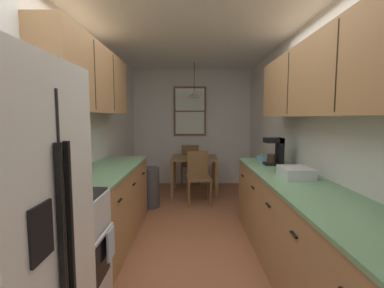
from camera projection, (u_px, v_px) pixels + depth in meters
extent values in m
plane|color=#995B3D|center=(192.00, 231.00, 3.54)|extent=(12.00, 12.00, 0.00)
cube|color=silver|center=(86.00, 134.00, 3.41)|extent=(0.10, 9.00, 2.55)
cube|color=silver|center=(298.00, 134.00, 3.42)|extent=(0.10, 9.00, 2.55)
cube|color=silver|center=(192.00, 127.00, 6.05)|extent=(4.40, 0.10, 2.55)
cube|color=white|center=(192.00, 27.00, 3.29)|extent=(4.40, 9.00, 0.08)
cube|color=black|center=(65.00, 265.00, 1.22)|extent=(0.01, 0.01, 1.58)
cube|color=black|center=(64.00, 270.00, 1.18)|extent=(0.02, 0.02, 1.12)
cube|color=black|center=(72.00, 260.00, 1.26)|extent=(0.02, 0.02, 1.12)
cube|color=black|center=(42.00, 232.00, 1.03)|extent=(0.01, 0.15, 0.22)
cube|color=beige|center=(68.00, 160.00, 1.25)|extent=(0.01, 0.05, 0.07)
cube|color=silver|center=(57.00, 260.00, 1.97)|extent=(0.62, 0.62, 0.90)
cube|color=black|center=(100.00, 264.00, 1.97)|extent=(0.01, 0.44, 0.30)
cube|color=silver|center=(103.00, 236.00, 1.95)|extent=(0.02, 0.50, 0.02)
cube|color=black|center=(54.00, 199.00, 1.92)|extent=(0.59, 0.59, 0.02)
cube|color=silver|center=(14.00, 187.00, 1.91)|extent=(0.06, 0.62, 0.20)
cylinder|color=#2D2D2D|center=(22.00, 203.00, 1.78)|extent=(0.15, 0.15, 0.01)
cylinder|color=#2D2D2D|center=(44.00, 192.00, 2.06)|extent=(0.15, 0.15, 0.01)
cylinder|color=#2D2D2D|center=(64.00, 203.00, 1.78)|extent=(0.15, 0.15, 0.01)
cylinder|color=#2D2D2D|center=(81.00, 192.00, 2.06)|extent=(0.15, 0.15, 0.01)
cube|color=silver|center=(30.00, 89.00, 1.84)|extent=(0.38, 0.61, 0.33)
cube|color=black|center=(54.00, 88.00, 1.78)|extent=(0.01, 0.37, 0.21)
cube|color=#2D2D33|center=(72.00, 92.00, 2.05)|extent=(0.01, 0.12, 0.21)
cube|color=#A87A4C|center=(109.00, 206.00, 3.23)|extent=(0.60, 1.89, 0.87)
cube|color=#6B9E70|center=(107.00, 169.00, 3.18)|extent=(0.63, 1.91, 0.03)
cube|color=black|center=(120.00, 200.00, 2.57)|extent=(0.02, 0.10, 0.01)
cube|color=black|center=(134.00, 184.00, 3.20)|extent=(0.02, 0.10, 0.01)
cube|color=black|center=(144.00, 173.00, 3.83)|extent=(0.02, 0.10, 0.01)
cube|color=#A87A4C|center=(91.00, 79.00, 3.03)|extent=(0.32, 1.99, 0.75)
cube|color=#2D2319|center=(95.00, 75.00, 2.70)|extent=(0.01, 0.01, 0.69)
cube|color=#2D2319|center=(114.00, 83.00, 3.36)|extent=(0.01, 0.01, 0.69)
cube|color=#A87A4C|center=(301.00, 233.00, 2.47)|extent=(0.60, 3.11, 0.87)
cube|color=#6B9E70|center=(303.00, 185.00, 2.42)|extent=(0.63, 3.13, 0.03)
cube|color=black|center=(294.00, 234.00, 1.82)|extent=(0.02, 0.10, 0.01)
cube|color=black|center=(268.00, 205.00, 2.44)|extent=(0.02, 0.10, 0.01)
cube|color=black|center=(252.00, 187.00, 3.06)|extent=(0.02, 0.10, 0.01)
cube|color=black|center=(242.00, 176.00, 3.68)|extent=(0.02, 0.10, 0.01)
cube|color=#A87A4C|center=(326.00, 76.00, 2.28)|extent=(0.32, 2.81, 0.67)
cube|color=#2D2319|center=(337.00, 66.00, 1.82)|extent=(0.01, 0.01, 0.62)
cube|color=#2D2319|center=(288.00, 83.00, 2.74)|extent=(0.01, 0.01, 0.62)
cube|color=brown|center=(194.00, 158.00, 5.27)|extent=(0.88, 0.79, 0.03)
cube|color=brown|center=(172.00, 180.00, 4.94)|extent=(0.06, 0.06, 0.69)
cube|color=brown|center=(217.00, 180.00, 4.94)|extent=(0.06, 0.06, 0.69)
cube|color=brown|center=(174.00, 172.00, 5.67)|extent=(0.06, 0.06, 0.69)
cube|color=brown|center=(213.00, 172.00, 5.67)|extent=(0.06, 0.06, 0.69)
cube|color=brown|center=(199.00, 178.00, 4.62)|extent=(0.44, 0.44, 0.04)
cube|color=brown|center=(197.00, 164.00, 4.78)|extent=(0.37, 0.07, 0.45)
cylinder|color=brown|center=(211.00, 194.00, 4.48)|extent=(0.04, 0.04, 0.43)
cylinder|color=brown|center=(189.00, 195.00, 4.45)|extent=(0.04, 0.04, 0.43)
cylinder|color=brown|center=(207.00, 189.00, 4.84)|extent=(0.04, 0.04, 0.43)
cylinder|color=brown|center=(187.00, 189.00, 4.81)|extent=(0.04, 0.04, 0.43)
cube|color=brown|center=(190.00, 165.00, 5.97)|extent=(0.42, 0.42, 0.04)
cube|color=brown|center=(190.00, 156.00, 5.76)|extent=(0.37, 0.05, 0.45)
cylinder|color=brown|center=(181.00, 173.00, 6.16)|extent=(0.04, 0.04, 0.43)
cylinder|color=brown|center=(197.00, 173.00, 6.18)|extent=(0.04, 0.04, 0.43)
cylinder|color=brown|center=(182.00, 177.00, 5.80)|extent=(0.04, 0.04, 0.43)
cylinder|color=brown|center=(198.00, 177.00, 5.82)|extent=(0.04, 0.04, 0.43)
cylinder|color=black|center=(194.00, 77.00, 5.12)|extent=(0.01, 0.01, 0.58)
cone|color=#B7B2A8|center=(194.00, 95.00, 5.15)|extent=(0.25, 0.25, 0.10)
sphere|color=white|center=(194.00, 94.00, 5.15)|extent=(0.06, 0.06, 0.06)
cube|color=brown|center=(190.00, 111.00, 5.95)|extent=(0.71, 0.04, 1.07)
cube|color=silver|center=(190.00, 111.00, 5.93)|extent=(0.63, 0.01, 0.99)
cube|color=brown|center=(190.00, 111.00, 5.93)|extent=(0.63, 0.02, 0.03)
cylinder|color=#3F3F42|center=(150.00, 187.00, 4.48)|extent=(0.31, 0.31, 0.67)
cylinder|color=#D84C19|center=(82.00, 173.00, 2.43)|extent=(0.11, 0.11, 0.17)
cylinder|color=white|center=(81.00, 163.00, 2.42)|extent=(0.11, 0.11, 0.02)
cube|color=silver|center=(111.00, 244.00, 2.12)|extent=(0.02, 0.16, 0.24)
cube|color=black|center=(273.00, 164.00, 3.37)|extent=(0.22, 0.18, 0.02)
cube|color=black|center=(280.00, 151.00, 3.36)|extent=(0.06, 0.18, 0.34)
cube|color=black|center=(273.00, 140.00, 3.34)|extent=(0.22, 0.18, 0.06)
cylinder|color=#331E14|center=(271.00, 158.00, 3.36)|extent=(0.11, 0.11, 0.11)
cylinder|color=#597F9E|center=(266.00, 158.00, 3.71)|extent=(0.27, 0.27, 0.06)
cylinder|color=black|center=(266.00, 157.00, 3.71)|extent=(0.22, 0.22, 0.03)
sphere|color=red|center=(270.00, 156.00, 3.70)|extent=(0.06, 0.06, 0.06)
sphere|color=green|center=(262.00, 156.00, 3.71)|extent=(0.06, 0.06, 0.06)
cube|color=silver|center=(296.00, 172.00, 2.66)|extent=(0.28, 0.34, 0.10)
cylinder|color=#4C7299|center=(195.00, 156.00, 5.23)|extent=(0.16, 0.16, 0.06)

